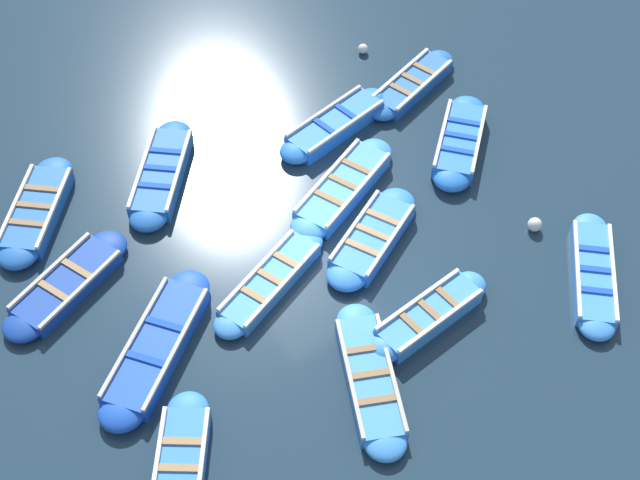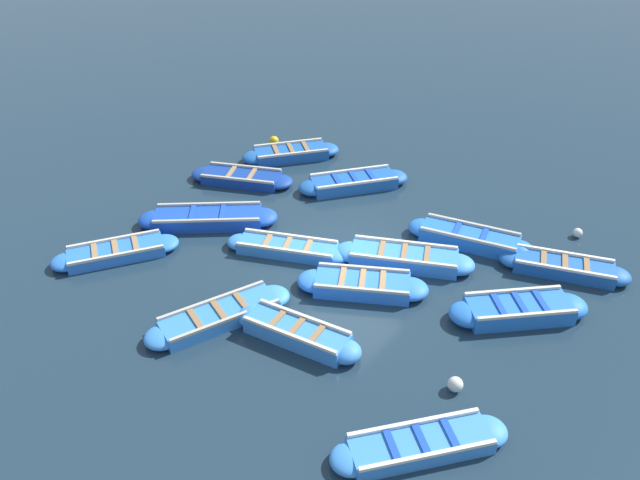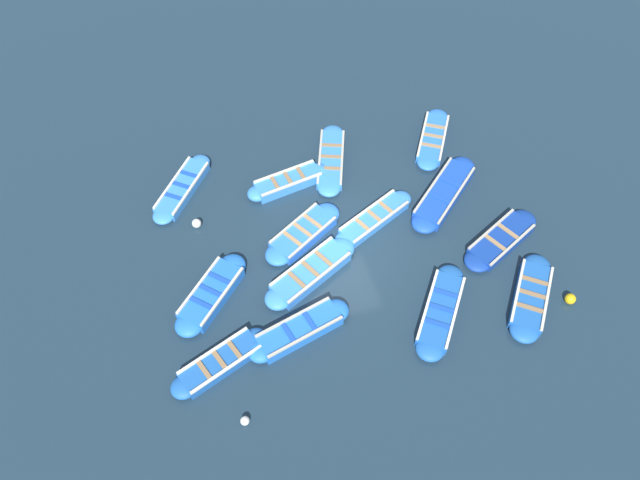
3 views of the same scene
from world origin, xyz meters
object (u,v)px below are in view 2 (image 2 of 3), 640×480
object	(u,v)px
boat_broadside	(404,258)
boat_centre	(297,333)
boat_outer_right	(116,252)
boat_drifting	(564,267)
boat_far_corner	(291,153)
boat_bow_out	(362,285)
boat_stern_in	(242,178)
boat_tucked	(354,182)
buoy_orange_near	(578,233)
buoy_white_drifting	(274,141)
buoy_yellow_far	(455,384)
boat_end_of_row	(220,316)
boat_mid_row	(208,218)
boat_outer_left	(420,445)
boat_inner_gap	(518,310)
boat_near_quay	(469,238)
boat_alongside	(288,248)

from	to	relation	value
boat_broadside	boat_centre	bearing A→B (deg)	174.47
boat_outer_right	boat_drifting	distance (m)	11.67
boat_far_corner	boat_bow_out	bearing A→B (deg)	-126.91
boat_stern_in	boat_tucked	xyz separation A→B (m)	(1.89, -3.05, 0.03)
buoy_orange_near	buoy_white_drifting	world-z (taller)	buoy_white_drifting
buoy_yellow_far	boat_stern_in	bearing A→B (deg)	68.26
boat_drifting	boat_end_of_row	xyz separation A→B (m)	(-6.70, 5.64, -0.01)
boat_outer_right	boat_bow_out	bearing A→B (deg)	-64.99
boat_mid_row	buoy_white_drifting	size ratio (longest dim) A/B	10.58
boat_drifting	boat_stern_in	world-z (taller)	boat_drifting
boat_stern_in	boat_outer_left	bearing A→B (deg)	-119.59
boat_tucked	boat_drifting	bearing A→B (deg)	-93.38
boat_mid_row	boat_bow_out	bearing A→B (deg)	-88.34
boat_mid_row	boat_broadside	xyz separation A→B (m)	(1.74, -5.47, 0.00)
boat_mid_row	boat_inner_gap	bearing A→B (deg)	-79.84
boat_inner_gap	boat_bow_out	world-z (taller)	boat_inner_gap
boat_stern_in	boat_far_corner	world-z (taller)	boat_far_corner
boat_broadside	boat_near_quay	bearing A→B (deg)	-26.68
boat_stern_in	boat_alongside	size ratio (longest dim) A/B	1.01
boat_drifting	boat_centre	distance (m)	7.20
boat_end_of_row	boat_bow_out	bearing A→B (deg)	-33.76
boat_outer_left	boat_tucked	distance (m)	9.97
boat_tucked	boat_mid_row	size ratio (longest dim) A/B	0.93
boat_broadside	buoy_white_drifting	distance (m)	8.18
boat_inner_gap	boat_near_quay	distance (m)	3.06
boat_tucked	boat_mid_row	xyz separation A→B (m)	(-4.31, 2.08, 0.00)
boat_outer_left	buoy_white_drifting	bearing A→B (deg)	52.46
boat_outer_right	boat_inner_gap	world-z (taller)	boat_inner_gap
boat_drifting	boat_alongside	bearing A→B (deg)	120.46
boat_inner_gap	buoy_orange_near	world-z (taller)	boat_inner_gap
boat_stern_in	boat_centre	bearing A→B (deg)	-127.26
boat_end_of_row	buoy_white_drifting	world-z (taller)	boat_end_of_row
boat_drifting	boat_outer_left	world-z (taller)	boat_drifting
boat_far_corner	buoy_yellow_far	size ratio (longest dim) A/B	10.01
boat_bow_out	boat_centre	size ratio (longest dim) A/B	1.02
boat_inner_gap	boat_bow_out	size ratio (longest dim) A/B	0.92
boat_stern_in	boat_mid_row	world-z (taller)	boat_mid_row
boat_outer_right	boat_broadside	distance (m)	7.60
boat_inner_gap	boat_alongside	size ratio (longest dim) A/B	0.88
boat_near_quay	buoy_orange_near	xyz separation A→B (m)	(2.19, -2.23, -0.07)
boat_alongside	boat_broadside	distance (m)	3.09
boat_centre	buoy_yellow_far	xyz separation A→B (m)	(0.81, -3.48, -0.04)
boat_inner_gap	boat_far_corner	world-z (taller)	boat_inner_gap
buoy_orange_near	boat_broadside	bearing A→B (deg)	142.01
boat_near_quay	boat_far_corner	world-z (taller)	boat_near_quay
boat_stern_in	buoy_white_drifting	distance (m)	2.89
boat_tucked	buoy_orange_near	world-z (taller)	boat_tucked
boat_near_quay	buoy_yellow_far	distance (m)	5.45
boat_tucked	buoy_orange_near	xyz separation A→B (m)	(1.49, -6.56, -0.06)
boat_tucked	boat_broadside	size ratio (longest dim) A/B	0.92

